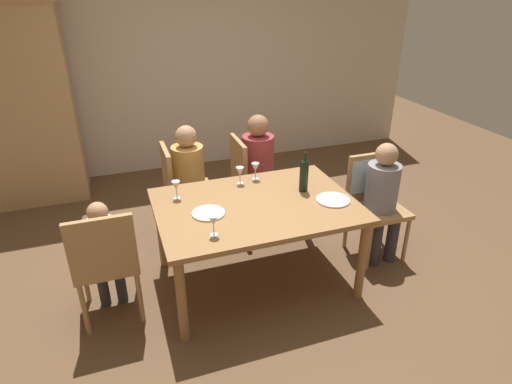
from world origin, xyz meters
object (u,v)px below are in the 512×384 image
person_woman_host (383,194)px  chair_right_end (373,191)px  wine_glass_near_left (255,168)px  person_man_guest (192,173)px  wine_glass_centre (240,172)px  dinner_plate_host (333,200)px  dinner_plate_guest_left (208,213)px  wine_bottle_tall_green (304,174)px  chair_far_left (181,186)px  chair_left_end (105,259)px  chair_far_right (250,176)px  wine_glass_far (176,186)px  dining_table (256,213)px  person_child_small (104,248)px  person_man_bearded (260,162)px  wine_glass_near_right (213,221)px  armoire_cabinet (18,104)px

person_woman_host → chair_right_end: bearing=-90.0°
wine_glass_near_left → person_man_guest: bearing=133.3°
wine_glass_centre → dinner_plate_host: bearing=-42.6°
dinner_plate_guest_left → wine_bottle_tall_green: bearing=8.4°
chair_far_left → person_man_guest: (0.11, 0.00, 0.11)m
chair_left_end → chair_right_end: bearing=5.2°
chair_far_right → wine_glass_far: 1.08m
dining_table → dinner_plate_host: dinner_plate_host is taller
person_child_small → dinner_plate_host: person_child_small is taller
person_man_bearded → wine_glass_far: (-0.93, -0.63, 0.17)m
wine_glass_near_right → dinner_plate_guest_left: (0.03, 0.30, -0.10)m
wine_bottle_tall_green → wine_glass_far: 1.02m
wine_glass_far → dinner_plate_guest_left: wine_glass_far is taller
chair_left_end → wine_glass_far: 0.76m
dinner_plate_host → person_man_guest: bearing=130.0°
chair_left_end → person_child_small: size_ratio=0.98×
person_man_bearded → wine_glass_far: 1.14m
chair_far_left → person_woman_host: person_woman_host is taller
chair_far_right → wine_glass_centre: size_ratio=6.17×
chair_far_right → person_woman_host: bearing=43.1°
armoire_cabinet → person_man_guest: bearing=-41.5°
armoire_cabinet → person_woman_host: bearing=-37.6°
armoire_cabinet → wine_glass_near_right: size_ratio=14.63×
armoire_cabinet → person_child_small: armoire_cabinet is taller
chair_left_end → armoire_cabinet: bearing=106.8°
armoire_cabinet → chair_right_end: size_ratio=2.37×
person_woman_host → wine_glass_near_left: (-1.00, 0.46, 0.20)m
wine_glass_centre → wine_glass_far: bearing=-170.1°
wine_glass_centre → wine_glass_near_right: same height
armoire_cabinet → wine_glass_near_right: (1.45, -2.63, -0.26)m
person_child_small → wine_glass_near_left: person_child_small is taller
person_man_guest → dining_table: bearing=19.1°
dinner_plate_guest_left → person_man_bearded: bearing=51.8°
chair_far_left → wine_glass_near_right: bearing=0.5°
person_man_bearded → wine_glass_far: size_ratio=7.68×
chair_left_end → wine_glass_near_right: chair_left_end is taller
armoire_cabinet → wine_glass_far: 2.40m
person_man_bearded → wine_glass_near_left: 0.57m
person_woman_host → dinner_plate_guest_left: 1.54m
chair_left_end → wine_glass_centre: 1.27m
armoire_cabinet → person_child_small: bearing=-72.4°
chair_left_end → person_child_small: 0.11m
chair_far_right → wine_bottle_tall_green: bearing=12.2°
armoire_cabinet → wine_bottle_tall_green: bearing=-43.8°
person_woman_host → person_man_guest: 1.75m
chair_left_end → wine_bottle_tall_green: 1.63m
dining_table → wine_glass_near_left: 0.49m
person_man_bearded → wine_glass_near_right: size_ratio=7.68×
chair_left_end → dinner_plate_host: 1.75m
chair_far_left → chair_left_end: bearing=-35.3°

